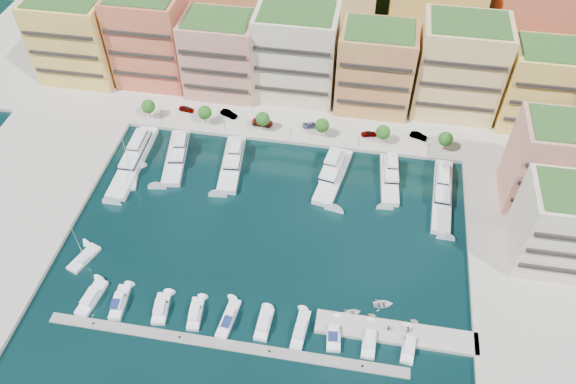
{
  "coord_description": "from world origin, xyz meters",
  "views": [
    {
      "loc": [
        18.27,
        -80.49,
        100.36
      ],
      "look_at": [
        3.35,
        7.05,
        6.0
      ],
      "focal_mm": 35.0,
      "sensor_mm": 36.0,
      "label": 1
    }
  ],
  "objects_px": {
    "lamppost_4": "(429,146)",
    "tender_2": "(383,304)",
    "car_2": "(263,122)",
    "cruiser_6": "(300,330)",
    "lamppost_3": "(359,138)",
    "tender_1": "(372,315)",
    "tender_3": "(414,321)",
    "cruiser_1": "(119,302)",
    "yacht_2": "(232,161)",
    "sailboat_0": "(84,259)",
    "person_1": "(407,329)",
    "cruiser_9": "(409,346)",
    "cruiser_2": "(161,309)",
    "tree_3": "(322,125)",
    "lamppost_0": "(160,116)",
    "tree_1": "(205,113)",
    "yacht_6": "(442,191)",
    "tender_0": "(352,313)",
    "person_0": "(389,328)",
    "cruiser_3": "(195,314)",
    "cruiser_0": "(91,298)",
    "cruiser_8": "(369,340)",
    "sailboat_2": "(132,178)",
    "lamppost_2": "(291,130)",
    "yacht_0": "(134,158)",
    "car_5": "(418,136)",
    "tree_5": "(446,139)",
    "cruiser_5": "(264,324)",
    "yacht_1": "(177,155)",
    "yacht_4": "(333,174)",
    "tree_4": "(383,132)",
    "cruiser_7": "(334,335)",
    "cruiser_4": "(228,319)",
    "yacht_5": "(390,176)",
    "tree_0": "(148,106)",
    "car_1": "(229,114)",
    "tree_2": "(263,119)",
    "car_3": "(311,125)",
    "lamppost_1": "(225,123)"
  },
  "relations": [
    {
      "from": "cruiser_4",
      "to": "tender_3",
      "type": "height_order",
      "value": "cruiser_4"
    },
    {
      "from": "yacht_2",
      "to": "tender_0",
      "type": "bearing_deg",
      "value": -48.57
    },
    {
      "from": "lamppost_3",
      "to": "tender_1",
      "type": "xyz_separation_m",
      "value": [
        7.06,
        -49.98,
        -3.38
      ]
    },
    {
      "from": "person_1",
      "to": "cruiser_9",
      "type": "bearing_deg",
      "value": 70.01
    },
    {
      "from": "tender_3",
      "to": "cruiser_1",
      "type": "bearing_deg",
      "value": 102.19
    },
    {
      "from": "tree_3",
      "to": "lamppost_0",
      "type": "distance_m",
      "value": 44.07
    },
    {
      "from": "lamppost_0",
      "to": "sailboat_2",
      "type": "relative_size",
      "value": 0.32
    },
    {
      "from": "lamppost_2",
      "to": "person_0",
      "type": "xyz_separation_m",
      "value": [
        28.35,
        -53.16,
        -1.94
      ]
    },
    {
      "from": "cruiser_2",
      "to": "car_3",
      "type": "bearing_deg",
      "value": 70.04
    },
    {
      "from": "yacht_6",
      "to": "cruiser_2",
      "type": "xyz_separation_m",
      "value": [
        -57.22,
        -42.57,
        -0.66
      ]
    },
    {
      "from": "tree_5",
      "to": "tender_0",
      "type": "distance_m",
      "value": 56.0
    },
    {
      "from": "tree_2",
      "to": "yacht_1",
      "type": "distance_m",
      "value": 24.63
    },
    {
      "from": "yacht_5",
      "to": "tender_3",
      "type": "bearing_deg",
      "value": -80.29
    },
    {
      "from": "lamppost_4",
      "to": "yacht_6",
      "type": "distance_m",
      "value": 13.94
    },
    {
      "from": "lamppost_0",
      "to": "person_0",
      "type": "height_order",
      "value": "lamppost_0"
    },
    {
      "from": "lamppost_2",
      "to": "tree_1",
      "type": "bearing_deg",
      "value": 174.53
    },
    {
      "from": "yacht_6",
      "to": "tender_0",
      "type": "distance_m",
      "value": 41.42
    },
    {
      "from": "tree_1",
      "to": "person_1",
      "type": "height_order",
      "value": "tree_1"
    },
    {
      "from": "lamppost_4",
      "to": "cruiser_5",
      "type": "xyz_separation_m",
      "value": [
        -32.16,
        -55.78,
        -3.28
      ]
    },
    {
      "from": "yacht_2",
      "to": "sailboat_0",
      "type": "relative_size",
      "value": 1.53
    },
    {
      "from": "cruiser_6",
      "to": "car_3",
      "type": "distance_m",
      "value": 61.81
    },
    {
      "from": "lamppost_4",
      "to": "tender_2",
      "type": "bearing_deg",
      "value": -100.7
    },
    {
      "from": "lamppost_3",
      "to": "tender_2",
      "type": "xyz_separation_m",
      "value": [
        9.11,
        -47.02,
        -3.4
      ]
    },
    {
      "from": "lamppost_4",
      "to": "tree_0",
      "type": "bearing_deg",
      "value": 178.27
    },
    {
      "from": "cruiser_3",
      "to": "lamppost_4",
      "type": "bearing_deg",
      "value": 50.28
    },
    {
      "from": "yacht_6",
      "to": "tender_3",
      "type": "height_order",
      "value": "yacht_6"
    },
    {
      "from": "lamppost_0",
      "to": "yacht_2",
      "type": "bearing_deg",
      "value": -26.49
    },
    {
      "from": "cruiser_0",
      "to": "cruiser_8",
      "type": "relative_size",
      "value": 1.17
    },
    {
      "from": "tree_3",
      "to": "yacht_4",
      "type": "distance_m",
      "value": 14.96
    },
    {
      "from": "tree_4",
      "to": "cruiser_2",
      "type": "height_order",
      "value": "tree_4"
    },
    {
      "from": "tender_1",
      "to": "tree_1",
      "type": "bearing_deg",
      "value": 49.15
    },
    {
      "from": "cruiser_1",
      "to": "car_5",
      "type": "distance_m",
      "value": 86.2
    },
    {
      "from": "cruiser_1",
      "to": "cruiser_8",
      "type": "relative_size",
      "value": 1.07
    },
    {
      "from": "tree_4",
      "to": "cruiser_7",
      "type": "xyz_separation_m",
      "value": [
        -6.11,
        -58.09,
        -4.17
      ]
    },
    {
      "from": "sailboat_2",
      "to": "tender_0",
      "type": "bearing_deg",
      "value": -26.97
    },
    {
      "from": "sailboat_2",
      "to": "car_5",
      "type": "xyz_separation_m",
      "value": [
        70.61,
        26.62,
        1.43
      ]
    },
    {
      "from": "car_2",
      "to": "cruiser_6",
      "type": "bearing_deg",
      "value": -158.48
    },
    {
      "from": "lamppost_2",
      "to": "person_1",
      "type": "bearing_deg",
      "value": -58.85
    },
    {
      "from": "tree_1",
      "to": "lamppost_4",
      "type": "height_order",
      "value": "tree_1"
    },
    {
      "from": "lamppost_0",
      "to": "tender_2",
      "type": "relative_size",
      "value": 1.01
    },
    {
      "from": "sailboat_0",
      "to": "car_2",
      "type": "relative_size",
      "value": 2.33
    },
    {
      "from": "lamppost_1",
      "to": "lamppost_2",
      "type": "relative_size",
      "value": 1.0
    },
    {
      "from": "lamppost_4",
      "to": "yacht_0",
      "type": "height_order",
      "value": "yacht_0"
    },
    {
      "from": "yacht_2",
      "to": "cruiser_7",
      "type": "height_order",
      "value": "yacht_2"
    },
    {
      "from": "cruiser_2",
      "to": "cruiser_6",
      "type": "distance_m",
      "value": 28.86
    },
    {
      "from": "cruiser_2",
      "to": "cruiser_9",
      "type": "height_order",
      "value": "same"
    },
    {
      "from": "yacht_5",
      "to": "car_5",
      "type": "distance_m",
      "value": 17.41
    },
    {
      "from": "cruiser_0",
      "to": "car_1",
      "type": "height_order",
      "value": "car_1"
    },
    {
      "from": "yacht_1",
      "to": "yacht_4",
      "type": "xyz_separation_m",
      "value": [
        40.86,
        -0.02,
        -0.0
      ]
    },
    {
      "from": "tree_1",
      "to": "sailboat_0",
      "type": "bearing_deg",
      "value": -106.62
    }
  ]
}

